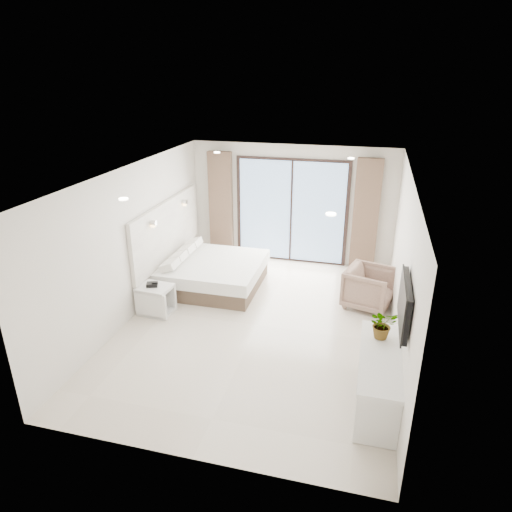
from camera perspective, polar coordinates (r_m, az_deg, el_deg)
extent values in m
plane|color=beige|center=(8.16, 0.27, -8.62)|extent=(6.20, 6.20, 0.00)
cube|color=silver|center=(10.43, 4.50, 6.41)|extent=(4.60, 0.02, 2.70)
cube|color=silver|center=(4.96, -8.79, -12.95)|extent=(4.60, 0.02, 2.70)
cube|color=silver|center=(8.38, -15.15, 1.67)|extent=(0.02, 6.20, 2.70)
cube|color=silver|center=(7.38, 17.87, -1.49)|extent=(0.02, 6.20, 2.70)
cube|color=white|center=(7.16, 0.30, 10.26)|extent=(4.60, 6.20, 0.02)
cube|color=white|center=(9.51, -11.03, 3.20)|extent=(0.08, 3.00, 1.20)
cube|color=black|center=(5.86, 18.18, -5.72)|extent=(0.06, 1.00, 0.58)
cube|color=black|center=(5.86, 17.79, -5.69)|extent=(0.02, 1.04, 0.62)
cube|color=black|center=(10.44, 4.45, 5.57)|extent=(2.56, 0.04, 2.42)
cube|color=#8EB3E4|center=(10.42, 4.42, 5.53)|extent=(2.40, 0.01, 2.30)
cube|color=brown|center=(10.72, -4.41, 6.30)|extent=(0.55, 0.14, 2.50)
cube|color=brown|center=(10.18, 13.54, 4.86)|extent=(0.55, 0.14, 2.50)
cylinder|color=white|center=(6.02, -16.24, 6.86)|extent=(0.12, 0.12, 0.02)
cylinder|color=white|center=(5.23, 9.34, 5.19)|extent=(0.12, 0.12, 0.02)
cylinder|color=white|center=(9.23, -4.91, 12.78)|extent=(0.12, 0.12, 0.02)
cylinder|color=white|center=(8.73, 11.80, 11.86)|extent=(0.12, 0.12, 0.02)
cube|color=brown|center=(9.53, -5.40, -2.90)|extent=(1.91, 1.81, 0.30)
cube|color=white|center=(9.42, -5.46, -1.38)|extent=(1.98, 1.89, 0.25)
cube|color=white|center=(9.05, -10.70, -1.34)|extent=(0.28, 0.38, 0.14)
cube|color=white|center=(9.39, -9.67, -0.38)|extent=(0.28, 0.38, 0.14)
cube|color=white|center=(9.75, -8.69, 0.54)|extent=(0.28, 0.38, 0.14)
cube|color=white|center=(10.10, -7.80, 1.37)|extent=(0.28, 0.38, 0.14)
cube|color=white|center=(8.51, -12.54, -3.89)|extent=(0.63, 0.54, 0.05)
cube|color=white|center=(8.73, -12.28, -6.73)|extent=(0.63, 0.54, 0.05)
cube|color=white|center=(8.45, -13.04, -6.01)|extent=(0.59, 0.11, 0.48)
cube|color=white|center=(8.79, -11.79, -4.75)|extent=(0.59, 0.11, 0.48)
cube|color=black|center=(8.50, -12.85, -3.50)|extent=(0.24, 0.21, 0.07)
cube|color=white|center=(6.25, 15.33, -12.13)|extent=(0.54, 1.71, 0.06)
cube|color=white|center=(5.87, 14.89, -19.44)|extent=(0.51, 0.06, 0.71)
cube|color=white|center=(7.11, 15.04, -11.25)|extent=(0.51, 0.06, 0.71)
imported|color=#33662D|center=(6.53, 15.52, -8.55)|extent=(0.51, 0.53, 0.32)
imported|color=#92735F|center=(8.84, 13.98, -3.66)|extent=(0.97, 1.00, 0.85)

